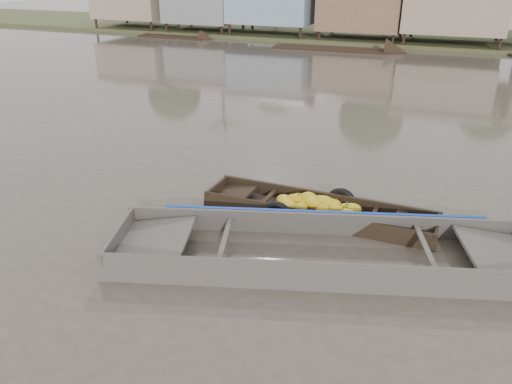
% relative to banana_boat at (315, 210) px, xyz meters
% --- Properties ---
extents(ground, '(120.00, 120.00, 0.00)m').
position_rel_banana_boat_xyz_m(ground, '(-0.63, -1.36, -0.14)').
color(ground, '#463D35').
rests_on(ground, ground).
extents(banana_boat, '(5.34, 1.44, 0.75)m').
position_rel_banana_boat_xyz_m(banana_boat, '(0.00, 0.00, 0.00)').
color(banana_boat, black).
rests_on(banana_boat, ground).
extents(viewer_boat, '(8.60, 4.53, 0.67)m').
position_rel_banana_boat_xyz_m(viewer_boat, '(0.68, -1.75, -0.06)').
color(viewer_boat, '#423C38').
rests_on(viewer_boat, ground).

